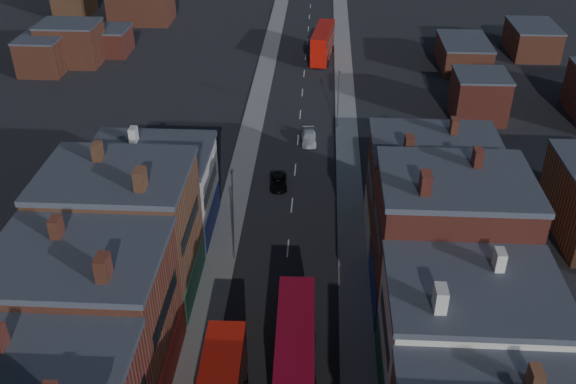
# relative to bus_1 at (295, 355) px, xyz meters

# --- Properties ---
(pavement_west) EXTENTS (3.00, 200.00, 0.12)m
(pavement_west) POSITION_rel_bus_1_xyz_m (-8.00, 35.23, -2.84)
(pavement_west) COLOR gray
(pavement_west) RESTS_ON ground
(pavement_east) EXTENTS (3.00, 200.00, 0.12)m
(pavement_east) POSITION_rel_bus_1_xyz_m (5.00, 35.23, -2.84)
(pavement_east) COLOR gray
(pavement_east) RESTS_ON ground
(lamp_post_2) EXTENTS (0.25, 0.70, 8.12)m
(lamp_post_2) POSITION_rel_bus_1_xyz_m (-6.70, 15.23, 1.80)
(lamp_post_2) COLOR slate
(lamp_post_2) RESTS_ON ground
(lamp_post_3) EXTENTS (0.25, 0.70, 8.12)m
(lamp_post_3) POSITION_rel_bus_1_xyz_m (3.70, 45.23, 1.80)
(lamp_post_3) COLOR slate
(lamp_post_3) RESTS_ON ground
(bus_1) EXTENTS (3.36, 12.51, 5.38)m
(bus_1) POSITION_rel_bus_1_xyz_m (0.00, 0.00, 0.00)
(bus_1) COLOR #A70921
(bus_1) RESTS_ON ground
(bus_2) EXTENTS (4.09, 12.26, 5.19)m
(bus_2) POSITION_rel_bus_1_xyz_m (1.41, 72.68, -0.10)
(bus_2) COLOR #BB1108
(bus_2) RESTS_ON ground
(car_2) EXTENTS (2.27, 4.37, 1.17)m
(car_2) POSITION_rel_bus_1_xyz_m (-3.27, 29.24, -2.32)
(car_2) COLOR black
(car_2) RESTS_ON ground
(car_3) EXTENTS (2.14, 4.73, 1.34)m
(car_3) POSITION_rel_bus_1_xyz_m (-0.07, 40.73, -2.23)
(car_3) COLOR silver
(car_3) RESTS_ON ground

